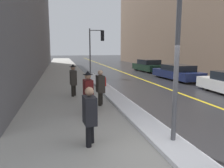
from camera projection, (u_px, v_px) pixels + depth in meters
name	position (u px, v px, depth m)	size (l,w,h in m)	color
ground_plane	(170.00, 156.00, 4.94)	(160.00, 160.00, 0.00)	#232326
sidewalk_slab	(65.00, 77.00, 18.89)	(4.00, 80.00, 0.01)	#9E9B93
road_centre_stripe	(131.00, 75.00, 20.26)	(0.16, 80.00, 0.00)	gold
snow_bank_curb	(110.00, 92.00, 11.95)	(0.86, 17.85, 0.12)	white
building_facade_left	(10.00, 10.00, 21.57)	(6.00, 36.00, 12.43)	slate
lamp_post	(177.00, 46.00, 5.17)	(0.28, 0.28, 4.05)	#515156
traffic_light_near	(97.00, 42.00, 19.08)	(1.31, 0.33, 4.15)	#515156
pedestrian_trailing	(90.00, 113.00, 5.38)	(0.32, 0.51, 1.49)	black
pedestrian_in_fedora	(88.00, 91.00, 7.91)	(0.35, 0.53, 1.64)	#340C0C
pedestrian_in_glasses	(100.00, 86.00, 9.28)	(0.33, 0.52, 1.53)	black
pedestrian_nearside	(73.00, 79.00, 11.10)	(0.35, 0.53, 1.66)	black
parked_car_navy	(177.00, 72.00, 17.28)	(2.09, 4.91, 1.17)	navy
parked_car_dark_green	(148.00, 66.00, 23.58)	(2.20, 4.57, 1.28)	black
fire_hydrant	(105.00, 82.00, 13.58)	(0.20, 0.20, 0.70)	red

